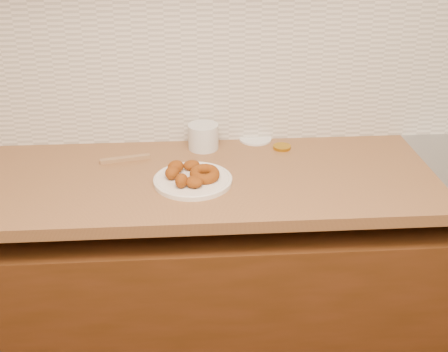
{
  "coord_description": "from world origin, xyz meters",
  "views": [
    {
      "loc": [
        -0.32,
        0.02,
        1.75
      ],
      "look_at": [
        -0.21,
        1.62,
        0.93
      ],
      "focal_mm": 45.0,
      "sensor_mm": 36.0,
      "label": 1
    }
  ],
  "objects": [
    {
      "name": "tub_lid",
      "position": [
        -0.07,
        1.97,
        0.9
      ],
      "size": [
        0.15,
        0.15,
        0.01
      ],
      "primitive_type": "cylinder",
      "rotation": [
        0.0,
        0.0,
        0.26
      ],
      "color": "silver",
      "rests_on": "butcher_block"
    },
    {
      "name": "brass_jar_lid",
      "position": [
        0.02,
        1.88,
        0.91
      ],
      "size": [
        0.09,
        0.09,
        0.01
      ],
      "primitive_type": "cylinder",
      "rotation": [
        0.0,
        0.0,
        -0.42
      ],
      "color": "#BB8D1B",
      "rests_on": "butcher_block"
    },
    {
      "name": "ring_donut",
      "position": [
        -0.27,
        1.63,
        0.93
      ],
      "size": [
        0.12,
        0.12,
        0.04
      ],
      "primitive_type": "torus",
      "rotation": [
        0.1,
        0.0,
        0.27
      ],
      "color": "brown",
      "rests_on": "donut_plate"
    },
    {
      "name": "wall_back",
      "position": [
        0.0,
        2.0,
        1.35
      ],
      "size": [
        4.0,
        0.02,
        2.7
      ],
      "primitive_type": "cube",
      "color": "tan",
      "rests_on": "ground"
    },
    {
      "name": "base_cabinet",
      "position": [
        0.0,
        1.69,
        0.39
      ],
      "size": [
        3.6,
        0.6,
        0.77
      ],
      "primitive_type": "cube",
      "color": "#542A14",
      "rests_on": "floor"
    },
    {
      "name": "backsplash",
      "position": [
        0.0,
        1.99,
        1.2
      ],
      "size": [
        3.6,
        0.02,
        0.6
      ],
      "primitive_type": "cube",
      "color": "silver",
      "rests_on": "wall_back"
    },
    {
      "name": "plastic_tub",
      "position": [
        -0.27,
        1.91,
        0.95
      ],
      "size": [
        0.11,
        0.11,
        0.09
      ],
      "primitive_type": "cylinder",
      "rotation": [
        0.0,
        0.0,
        -0.03
      ],
      "color": "silver",
      "rests_on": "butcher_block"
    },
    {
      "name": "donut_plate",
      "position": [
        -0.31,
        1.64,
        0.91
      ],
      "size": [
        0.26,
        0.26,
        0.01
      ],
      "primitive_type": "cylinder",
      "color": "white",
      "rests_on": "butcher_block"
    },
    {
      "name": "wooden_utensil",
      "position": [
        -0.55,
        1.82,
        0.91
      ],
      "size": [
        0.17,
        0.06,
        0.01
      ],
      "primitive_type": "cube",
      "rotation": [
        0.0,
        0.0,
        0.21
      ],
      "color": "olive",
      "rests_on": "butcher_block"
    },
    {
      "name": "butcher_block",
      "position": [
        -0.65,
        1.69,
        0.88
      ],
      "size": [
        2.3,
        0.62,
        0.04
      ],
      "primitive_type": "cube",
      "color": "brown",
      "rests_on": "base_cabinet"
    },
    {
      "name": "fried_dough_chunks",
      "position": [
        -0.34,
        1.64,
        0.93
      ],
      "size": [
        0.14,
        0.19,
        0.05
      ],
      "color": "brown",
      "rests_on": "donut_plate"
    }
  ]
}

